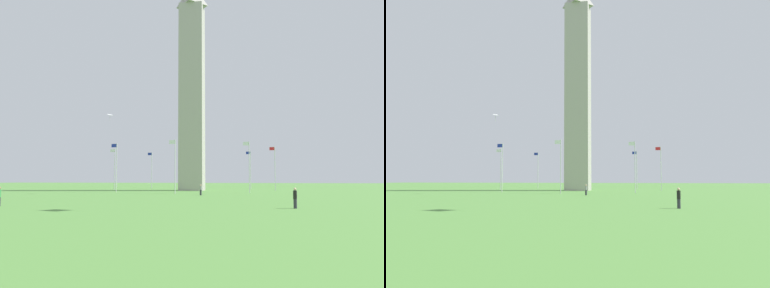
% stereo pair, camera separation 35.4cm
% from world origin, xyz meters
% --- Properties ---
extents(ground_plane, '(260.00, 260.00, 0.00)m').
position_xyz_m(ground_plane, '(0.00, 0.00, 0.00)').
color(ground_plane, '#548C3D').
extents(obelisk_monument, '(5.03, 5.03, 45.71)m').
position_xyz_m(obelisk_monument, '(0.00, 0.00, 22.86)').
color(obelisk_monument, '#A8A399').
rests_on(obelisk_monument, ground).
extents(flagpole_n, '(1.12, 0.14, 9.08)m').
position_xyz_m(flagpole_n, '(17.28, 0.00, 4.94)').
color(flagpole_n, silver).
rests_on(flagpole_n, ground).
extents(flagpole_ne, '(1.12, 0.14, 9.08)m').
position_xyz_m(flagpole_ne, '(12.24, 12.18, 4.94)').
color(flagpole_ne, silver).
rests_on(flagpole_ne, ground).
extents(flagpole_e, '(1.12, 0.14, 9.08)m').
position_xyz_m(flagpole_e, '(0.05, 17.23, 4.94)').
color(flagpole_e, silver).
rests_on(flagpole_e, ground).
extents(flagpole_se, '(1.12, 0.14, 9.08)m').
position_xyz_m(flagpole_se, '(-12.13, 12.18, 4.94)').
color(flagpole_se, silver).
rests_on(flagpole_se, ground).
extents(flagpole_s, '(1.12, 0.14, 9.08)m').
position_xyz_m(flagpole_s, '(-17.18, 0.00, 4.94)').
color(flagpole_s, silver).
rests_on(flagpole_s, ground).
extents(flagpole_sw, '(1.12, 0.14, 9.08)m').
position_xyz_m(flagpole_sw, '(-12.13, -12.18, 4.94)').
color(flagpole_sw, silver).
rests_on(flagpole_sw, ground).
extents(flagpole_w, '(1.12, 0.14, 9.08)m').
position_xyz_m(flagpole_w, '(0.05, -17.23, 4.94)').
color(flagpole_w, silver).
rests_on(flagpole_w, ground).
extents(flagpole_nw, '(1.12, 0.14, 9.08)m').
position_xyz_m(flagpole_nw, '(12.24, -12.18, 4.94)').
color(flagpole_nw, silver).
rests_on(flagpole_nw, ground).
extents(person_gray_shirt, '(0.32, 0.32, 1.63)m').
position_xyz_m(person_gray_shirt, '(-4.98, 22.04, 0.81)').
color(person_gray_shirt, '#2D2D38').
rests_on(person_gray_shirt, ground).
extents(person_black_shirt, '(0.32, 0.32, 1.75)m').
position_xyz_m(person_black_shirt, '(-16.40, 45.45, 0.87)').
color(person_black_shirt, '#2D2D38').
rests_on(person_black_shirt, ground).
extents(kite_white_diamond, '(1.15, 1.15, 1.30)m').
position_xyz_m(kite_white_diamond, '(10.69, 19.62, 13.10)').
color(kite_white_diamond, white).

